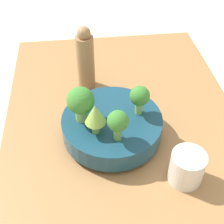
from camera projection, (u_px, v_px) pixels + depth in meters
ground_plane at (126, 150)px, 0.80m from camera, size 6.00×6.00×0.00m
table at (126, 144)px, 0.79m from camera, size 0.99×0.61×0.05m
bowl at (112, 126)px, 0.75m from camera, size 0.24×0.24×0.06m
broccoli_floret_right at (118, 122)px, 0.65m from camera, size 0.05×0.05×0.08m
broccoli_floret_front at (81, 102)px, 0.69m from camera, size 0.06×0.06×0.09m
romanesco_piece_near at (95, 115)px, 0.66m from camera, size 0.05×0.05×0.08m
broccoli_floret_back at (140, 97)px, 0.71m from camera, size 0.05×0.05×0.08m
cup at (187, 167)px, 0.66m from camera, size 0.07×0.07×0.08m
pepper_mill at (85, 59)px, 0.86m from camera, size 0.05×0.05×0.19m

